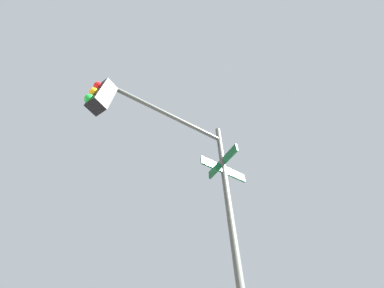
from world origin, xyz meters
The scene contains 1 object.
traffic_signal_near centered at (-6.60, -5.89, 4.38)m, with size 1.79×3.18×6.17m.
Camera 1 is at (-8.48, -3.71, 1.44)m, focal length 21.66 mm.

